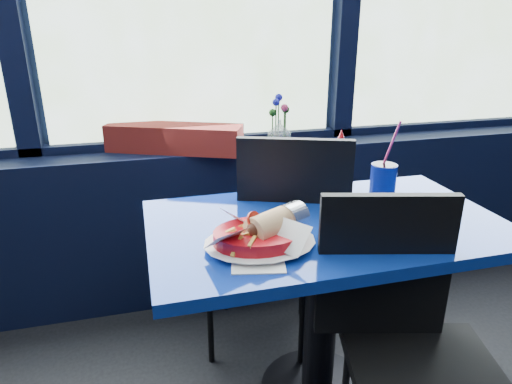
% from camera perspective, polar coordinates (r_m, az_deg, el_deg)
% --- Properties ---
extents(window_sill, '(5.00, 0.26, 0.80)m').
position_cam_1_polar(window_sill, '(2.41, -6.52, -3.73)').
color(window_sill, black).
rests_on(window_sill, ground).
extents(near_table, '(1.20, 0.70, 0.75)m').
position_cam_1_polar(near_table, '(1.66, 8.46, -9.37)').
color(near_table, black).
rests_on(near_table, ground).
extents(chair_near_front, '(0.51, 0.52, 0.93)m').
position_cam_1_polar(chair_near_front, '(1.46, 18.47, -16.54)').
color(chair_near_front, black).
rests_on(chair_near_front, ground).
extents(chair_near_back, '(0.58, 0.58, 0.99)m').
position_cam_1_polar(chair_near_back, '(1.89, 2.08, -5.06)').
color(chair_near_back, black).
rests_on(chair_near_back, ground).
extents(planter_box, '(0.65, 0.41, 0.13)m').
position_cam_1_polar(planter_box, '(2.22, -10.16, 6.65)').
color(planter_box, maroon).
rests_on(planter_box, window_sill).
extents(flower_vase, '(0.16, 0.16, 0.25)m').
position_cam_1_polar(flower_vase, '(2.32, 2.94, 7.83)').
color(flower_vase, silver).
rests_on(flower_vase, window_sill).
extents(food_basket, '(0.32, 0.30, 0.11)m').
position_cam_1_polar(food_basket, '(1.37, 0.76, -5.27)').
color(food_basket, '#B60C14').
rests_on(food_basket, near_table).
extents(ketchup_bottle, '(0.07, 0.07, 0.25)m').
position_cam_1_polar(ketchup_bottle, '(1.84, 10.38, 3.54)').
color(ketchup_bottle, '#B60C14').
rests_on(ketchup_bottle, near_table).
extents(soda_cup, '(0.09, 0.09, 0.32)m').
position_cam_1_polar(soda_cup, '(1.74, 15.57, 1.10)').
color(soda_cup, navy).
rests_on(soda_cup, near_table).
extents(napkin, '(0.18, 0.18, 0.00)m').
position_cam_1_polar(napkin, '(1.31, 0.23, -8.53)').
color(napkin, white).
rests_on(napkin, near_table).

